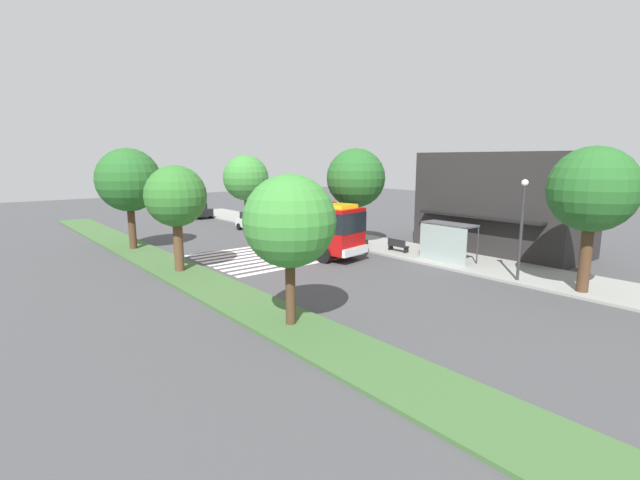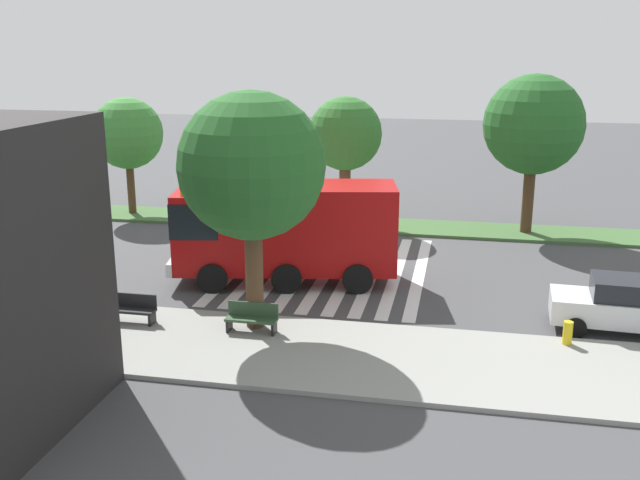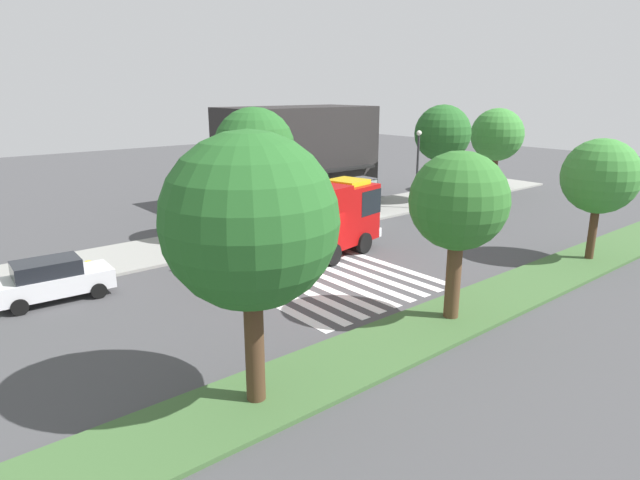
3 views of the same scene
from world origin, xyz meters
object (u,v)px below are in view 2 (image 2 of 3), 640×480
object	(u,v)px
parked_car_mid	(627,305)
bench_west_of_shelter	(252,317)
bus_stop_shelter	(14,262)
median_tree_west	(345,135)
fire_truck	(279,228)
median_tree_far_west	(534,125)
median_tree_center	(127,134)
fire_hydrant	(568,333)
sidewalk_tree_west	(252,167)
bench_near_shelter	(131,308)

from	to	relation	value
parked_car_mid	bench_west_of_shelter	xyz separation A→B (m)	(11.36, 2.62, -0.30)
bus_stop_shelter	median_tree_west	bearing A→B (deg)	-120.69
fire_truck	median_tree_far_west	size ratio (longest dim) A/B	1.19
median_tree_far_west	median_tree_center	bearing A→B (deg)	0.00
fire_truck	median_tree_center	size ratio (longest dim) A/B	1.45
fire_hydrant	median_tree_west	bearing A→B (deg)	-56.21
median_tree_west	median_tree_center	bearing A→B (deg)	-0.00
bus_stop_shelter	sidewalk_tree_west	world-z (taller)	sidewalk_tree_west
bench_near_shelter	median_tree_far_west	distance (m)	19.96
bench_near_shelter	median_tree_west	size ratio (longest dim) A/B	0.26
bus_stop_shelter	bench_near_shelter	size ratio (longest dim) A/B	2.19
fire_truck	fire_hydrant	bearing A→B (deg)	145.72
parked_car_mid	bench_west_of_shelter	distance (m)	11.66
fire_truck	median_tree_west	world-z (taller)	median_tree_west
bench_near_shelter	fire_hydrant	size ratio (longest dim) A/B	2.29
parked_car_mid	median_tree_far_west	distance (m)	12.62
median_tree_west	median_tree_center	size ratio (longest dim) A/B	1.03
bench_near_shelter	parked_car_mid	bearing A→B (deg)	-170.31
fire_truck	bench_near_shelter	bearing A→B (deg)	45.10
median_tree_west	median_tree_center	distance (m)	11.31
median_tree_far_west	sidewalk_tree_west	bearing A→B (deg)	56.50
bus_stop_shelter	median_tree_center	world-z (taller)	median_tree_center
bench_near_shelter	median_tree_center	bearing A→B (deg)	-64.47
parked_car_mid	median_tree_center	world-z (taller)	median_tree_center
median_tree_west	parked_car_mid	bearing A→B (deg)	132.98
median_tree_west	fire_truck	bearing A→B (deg)	84.03
parked_car_mid	fire_hydrant	size ratio (longest dim) A/B	6.45
fire_hydrant	median_tree_center	bearing A→B (deg)	-33.43
median_tree_far_west	bench_near_shelter	bearing A→B (deg)	47.37
parked_car_mid	median_tree_far_west	size ratio (longest dim) A/B	0.62
fire_truck	median_tree_far_west	world-z (taller)	median_tree_far_west
median_tree_center	sidewalk_tree_west	bearing A→B (deg)	127.92
parked_car_mid	bench_near_shelter	bearing A→B (deg)	13.01
median_tree_west	median_tree_far_west	bearing A→B (deg)	-180.00
median_tree_center	fire_hydrant	bearing A→B (deg)	146.57
median_tree_far_west	fire_hydrant	world-z (taller)	median_tree_far_west
bus_stop_shelter	bench_west_of_shelter	distance (m)	8.10
fire_truck	bus_stop_shelter	world-z (taller)	fire_truck
median_tree_center	fire_hydrant	world-z (taller)	median_tree_center
bench_west_of_shelter	sidewalk_tree_west	xyz separation A→B (m)	(0.02, -0.43, 4.61)
bus_stop_shelter	median_tree_far_west	distance (m)	22.57
parked_car_mid	median_tree_center	bearing A→B (deg)	-24.43
median_tree_far_west	bus_stop_shelter	bearing A→B (deg)	39.78
bench_west_of_shelter	median_tree_center	world-z (taller)	median_tree_center
bus_stop_shelter	median_tree_far_west	size ratio (longest dim) A/B	0.48
bench_west_of_shelter	median_tree_west	world-z (taller)	median_tree_west
bus_stop_shelter	median_tree_west	size ratio (longest dim) A/B	0.57
sidewalk_tree_west	median_tree_center	bearing A→B (deg)	-52.08
bus_stop_shelter	median_tree_center	bearing A→B (deg)	-78.81
bench_near_shelter	fire_hydrant	world-z (taller)	bench_near_shelter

